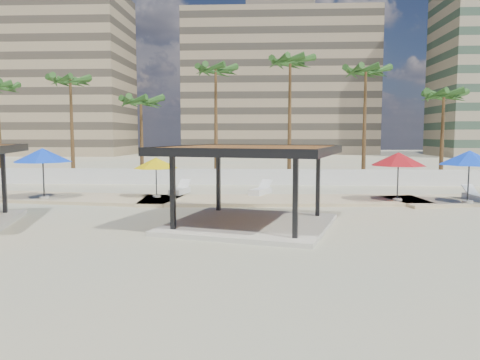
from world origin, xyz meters
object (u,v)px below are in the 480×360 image
Objects in this scene: lounger_c at (477,197)px; umbrella_c at (398,159)px; lounger_a at (180,190)px; lounger_b at (261,191)px; pavilion_central at (251,179)px.

umbrella_c is at bearing 86.34° from lounger_c.
lounger_b is (5.01, 0.04, -0.00)m from lounger_a.
umbrella_c reaches higher than lounger_a.
lounger_a is 1.00× the size of lounger_b.
lounger_a is at bearing 74.21° from lounger_c.
pavilion_central is 10.43m from umbrella_c.
lounger_b is 12.25m from lounger_c.
pavilion_central is 14.41m from lounger_c.
umbrella_c is 1.65× the size of lounger_c.
lounger_c is (12.05, -2.19, -0.00)m from lounger_b.
lounger_c is at bearing 4.95° from umbrella_c.
lounger_b is at bearing 103.78° from pavilion_central.
umbrella_c is 8.26m from lounger_b.
lounger_a is (-4.65, 9.30, -1.62)m from pavilion_central.
lounger_c is (4.49, 0.39, -2.11)m from umbrella_c.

